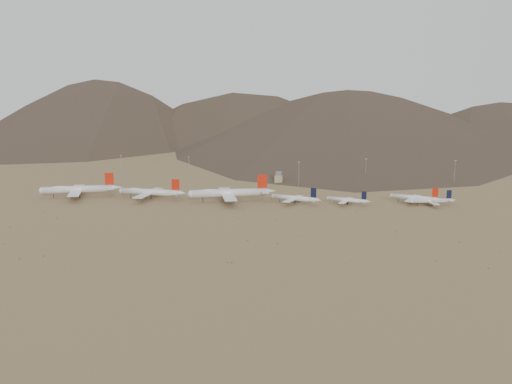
# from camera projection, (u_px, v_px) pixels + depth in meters

# --- Properties ---
(ground) EXTENTS (3000.00, 3000.00, 0.00)m
(ground) POSITION_uv_depth(u_px,v_px,m) (230.00, 207.00, 482.38)
(ground) COLOR #A28254
(ground) RESTS_ON ground
(mountain_ridge) EXTENTS (4400.00, 1000.00, 300.00)m
(mountain_ridge) POSITION_uv_depth(u_px,v_px,m) (299.00, 62.00, 1329.19)
(mountain_ridge) COLOR #4A3C2C
(mountain_ridge) RESTS_ON ground
(widebody_west) EXTENTS (70.90, 56.50, 21.93)m
(widebody_west) POSITION_uv_depth(u_px,v_px,m) (78.00, 189.00, 520.10)
(widebody_west) COLOR silver
(widebody_west) RESTS_ON ground
(widebody_centre) EXTENTS (64.55, 49.86, 19.18)m
(widebody_centre) POSITION_uv_depth(u_px,v_px,m) (150.00, 192.00, 512.05)
(widebody_centre) COLOR silver
(widebody_centre) RESTS_ON ground
(widebody_east) EXTENTS (76.02, 60.28, 23.28)m
(widebody_east) POSITION_uv_depth(u_px,v_px,m) (229.00, 193.00, 501.30)
(widebody_east) COLOR silver
(widebody_east) RESTS_ON ground
(narrowbody_a) EXTENTS (44.85, 33.41, 15.36)m
(narrowbody_a) POSITION_uv_depth(u_px,v_px,m) (295.00, 198.00, 492.89)
(narrowbody_a) COLOR silver
(narrowbody_a) RESTS_ON ground
(narrowbody_b) EXTENTS (37.83, 28.14, 12.92)m
(narrowbody_b) POSITION_uv_depth(u_px,v_px,m) (348.00, 200.00, 489.14)
(narrowbody_b) COLOR silver
(narrowbody_b) RESTS_ON ground
(narrowbody_c) EXTENTS (44.07, 33.00, 15.27)m
(narrowbody_c) POSITION_uv_depth(u_px,v_px,m) (415.00, 198.00, 494.60)
(narrowbody_c) COLOR silver
(narrowbody_c) RESTS_ON ground
(narrowbody_d) EXTENTS (39.60, 29.10, 13.27)m
(narrowbody_d) POSITION_uv_depth(u_px,v_px,m) (432.00, 201.00, 485.82)
(narrowbody_d) COLOR silver
(narrowbody_d) RESTS_ON ground
(control_tower) EXTENTS (8.00, 8.00, 12.00)m
(control_tower) POSITION_uv_depth(u_px,v_px,m) (279.00, 178.00, 594.08)
(control_tower) COLOR #998B68
(control_tower) RESTS_ON ground
(mast_far_west) EXTENTS (2.00, 0.60, 25.70)m
(mast_far_west) POSITION_uv_depth(u_px,v_px,m) (121.00, 166.00, 621.39)
(mast_far_west) COLOR gray
(mast_far_west) RESTS_ON ground
(mast_west) EXTENTS (2.00, 0.60, 25.70)m
(mast_west) POSITION_uv_depth(u_px,v_px,m) (189.00, 167.00, 607.39)
(mast_west) COLOR gray
(mast_west) RESTS_ON ground
(mast_centre) EXTENTS (2.00, 0.60, 25.70)m
(mast_centre) POSITION_uv_depth(u_px,v_px,m) (299.00, 173.00, 571.22)
(mast_centre) COLOR gray
(mast_centre) RESTS_ON ground
(mast_east) EXTENTS (2.00, 0.60, 25.70)m
(mast_east) POSITION_uv_depth(u_px,v_px,m) (366.00, 169.00, 594.48)
(mast_east) COLOR gray
(mast_east) RESTS_ON ground
(mast_far_east) EXTENTS (2.00, 0.60, 25.70)m
(mast_far_east) POSITION_uv_depth(u_px,v_px,m) (455.00, 171.00, 581.49)
(mast_far_east) COLOR gray
(mast_far_east) RESTS_ON ground
(desert_scrub) EXTENTS (413.88, 170.62, 0.79)m
(desert_scrub) POSITION_uv_depth(u_px,v_px,m) (222.00, 242.00, 375.52)
(desert_scrub) COLOR brown
(desert_scrub) RESTS_ON ground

